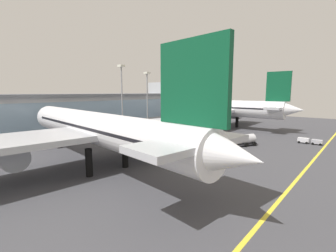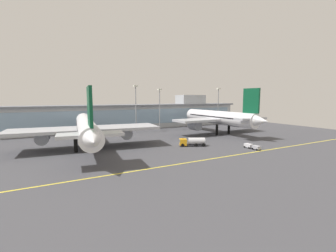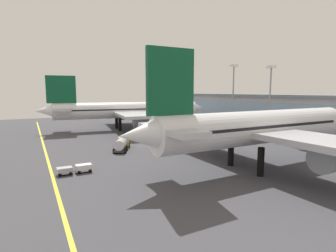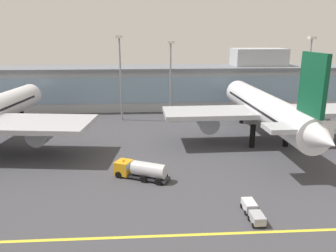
{
  "view_description": "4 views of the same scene",
  "coord_description": "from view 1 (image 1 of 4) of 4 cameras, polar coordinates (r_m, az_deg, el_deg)",
  "views": [
    {
      "loc": [
        -54.13,
        -29.5,
        13.4
      ],
      "look_at": [
        -8.36,
        9.22,
        4.82
      ],
      "focal_mm": 25.44,
      "sensor_mm": 36.0,
      "label": 1
    },
    {
      "loc": [
        -42.72,
        -69.78,
        16.33
      ],
      "look_at": [
        2.4,
        12.94,
        4.84
      ],
      "focal_mm": 24.81,
      "sensor_mm": 36.0,
      "label": 2
    },
    {
      "loc": [
        62.29,
        -24.7,
        13.84
      ],
      "look_at": [
        -9.73,
        12.59,
        3.28
      ],
      "focal_mm": 28.69,
      "sensor_mm": 36.0,
      "label": 3
    },
    {
      "loc": [
        2.78,
        -56.38,
        22.81
      ],
      "look_at": [
        6.54,
        2.16,
        6.54
      ],
      "focal_mm": 36.18,
      "sensor_mm": 36.0,
      "label": 4
    }
  ],
  "objects": [
    {
      "name": "terminal_building",
      "position": [
        95.35,
        -13.79,
        3.97
      ],
      "size": [
        129.68,
        14.0,
        17.98
      ],
      "color": "#ADB2B7",
      "rests_on": "ground"
    },
    {
      "name": "airliner_near_right",
      "position": [
        91.66,
        13.71,
        4.09
      ],
      "size": [
        43.03,
        51.35,
        19.94
      ],
      "rotation": [
        0.0,
        0.0,
        1.59
      ],
      "color": "black",
      "rests_on": "ground"
    },
    {
      "name": "apron_light_mast_east",
      "position": [
        90.01,
        -5.02,
        8.39
      ],
      "size": [
        1.8,
        1.8,
        20.74
      ],
      "color": "gray",
      "rests_on": "ground"
    },
    {
      "name": "apron_light_mast_west",
      "position": [
        120.2,
        8.0,
        8.56
      ],
      "size": [
        1.8,
        1.8,
        21.79
      ],
      "color": "gray",
      "rests_on": "ground"
    },
    {
      "name": "taxiway_centreline_stripe",
      "position": [
        56.26,
        31.56,
        -6.86
      ],
      "size": [
        144.0,
        0.5,
        0.01
      ],
      "primitive_type": "cube",
      "color": "yellow",
      "rests_on": "ground"
    },
    {
      "name": "airliner_near_left",
      "position": [
        43.96,
        -16.65,
        -0.7
      ],
      "size": [
        46.8,
        61.01,
        18.91
      ],
      "rotation": [
        0.0,
        0.0,
        1.45
      ],
      "color": "black",
      "rests_on": "ground"
    },
    {
      "name": "fuel_tanker_truck",
      "position": [
        61.68,
        16.66,
        -3.32
      ],
      "size": [
        9.19,
        6.2,
        2.9
      ],
      "rotation": [
        0.0,
        0.0,
        2.69
      ],
      "color": "black",
      "rests_on": "ground"
    },
    {
      "name": "baggage_tug_near",
      "position": [
        72.18,
        30.8,
        -3.08
      ],
      "size": [
        1.81,
        5.63,
        1.4
      ],
      "rotation": [
        0.0,
        0.0,
        1.59
      ],
      "color": "black",
      "rests_on": "ground"
    },
    {
      "name": "ground_plane",
      "position": [
        63.08,
        11.4,
        -4.29
      ],
      "size": [
        180.0,
        180.0,
        0.0
      ],
      "primitive_type": "plane",
      "color": "#424247"
    },
    {
      "name": "apron_light_mast_centre",
      "position": [
        79.98,
        -11.02,
        8.86
      ],
      "size": [
        1.8,
        1.8,
        22.1
      ],
      "color": "gray",
      "rests_on": "ground"
    }
  ]
}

